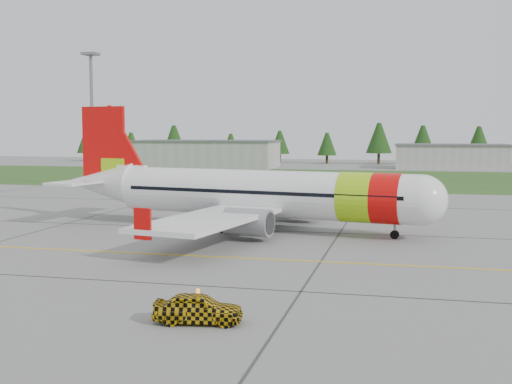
# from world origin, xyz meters

# --- Properties ---
(ground) EXTENTS (320.00, 320.00, 0.00)m
(ground) POSITION_xyz_m (0.00, 0.00, 0.00)
(ground) COLOR gray
(ground) RESTS_ON ground
(aircraft) EXTENTS (35.34, 33.01, 10.78)m
(aircraft) POSITION_xyz_m (2.64, 20.47, 3.11)
(aircraft) COLOR white
(aircraft) RESTS_ON ground
(follow_me_car) EXTENTS (1.56, 1.77, 3.96)m
(follow_me_car) POSITION_xyz_m (6.46, -6.49, 1.98)
(follow_me_car) COLOR #E2B40C
(follow_me_car) RESTS_ON ground
(service_van) EXTENTS (1.74, 1.69, 3.94)m
(service_van) POSITION_xyz_m (-17.28, 50.08, 1.97)
(service_van) COLOR silver
(service_van) RESTS_ON ground
(grass_strip) EXTENTS (320.00, 50.00, 0.03)m
(grass_strip) POSITION_xyz_m (0.00, 82.00, 0.01)
(grass_strip) COLOR #30561E
(grass_strip) RESTS_ON ground
(taxi_guideline) EXTENTS (120.00, 0.25, 0.02)m
(taxi_guideline) POSITION_xyz_m (0.00, 8.00, 0.01)
(taxi_guideline) COLOR gold
(taxi_guideline) RESTS_ON ground
(hangar_west) EXTENTS (32.00, 14.00, 6.00)m
(hangar_west) POSITION_xyz_m (-30.00, 110.00, 3.00)
(hangar_west) COLOR #A8A8A3
(hangar_west) RESTS_ON ground
(hangar_east) EXTENTS (24.00, 12.00, 5.20)m
(hangar_east) POSITION_xyz_m (25.00, 118.00, 2.60)
(hangar_east) COLOR #A8A8A3
(hangar_east) RESTS_ON ground
(floodlight_mast) EXTENTS (0.50, 0.50, 20.00)m
(floodlight_mast) POSITION_xyz_m (-32.00, 58.00, 10.00)
(floodlight_mast) COLOR slate
(floodlight_mast) RESTS_ON ground
(treeline) EXTENTS (160.00, 8.00, 10.00)m
(treeline) POSITION_xyz_m (0.00, 138.00, 5.00)
(treeline) COLOR #1C3F14
(treeline) RESTS_ON ground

